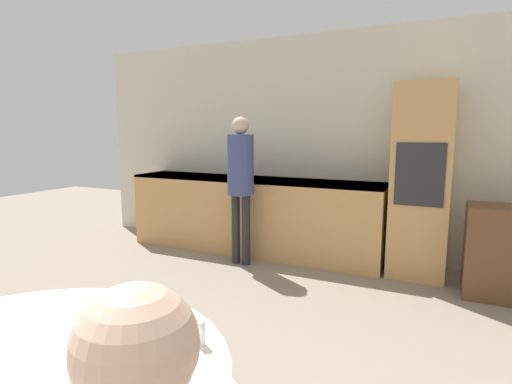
{
  "coord_description": "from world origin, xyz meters",
  "views": [
    {
      "loc": [
        1.08,
        0.39,
        1.46
      ],
      "look_at": [
        -0.03,
        2.73,
        1.07
      ],
      "focal_mm": 28.0,
      "sensor_mm": 36.0,
      "label": 1
    }
  ],
  "objects": [
    {
      "name": "wall_back",
      "position": [
        0.0,
        5.05,
        1.3
      ],
      "size": [
        6.9,
        0.05,
        2.6
      ],
      "color": "beige",
      "rests_on": "ground_plane"
    },
    {
      "name": "kitchen_counter",
      "position": [
        -1.02,
        4.7,
        0.47
      ],
      "size": [
        3.16,
        0.6,
        0.91
      ],
      "color": "tan",
      "rests_on": "ground_plane"
    },
    {
      "name": "oven_unit",
      "position": [
        0.87,
        4.71,
        0.97
      ],
      "size": [
        0.55,
        0.59,
        1.94
      ],
      "color": "tan",
      "rests_on": "ground_plane"
    },
    {
      "name": "person_standing",
      "position": [
        -0.92,
        4.22,
        1.02
      ],
      "size": [
        0.29,
        0.29,
        1.63
      ],
      "color": "#262628",
      "rests_on": "ground_plane"
    },
    {
      "name": "salt_shaker",
      "position": [
        0.34,
        1.48,
        0.77
      ],
      "size": [
        0.03,
        0.03,
        0.09
      ],
      "color": "white",
      "rests_on": "dining_table"
    }
  ]
}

